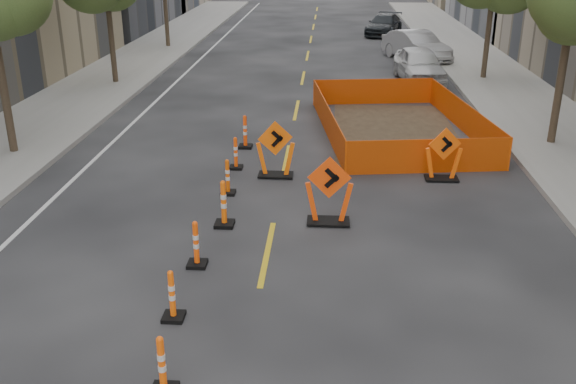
# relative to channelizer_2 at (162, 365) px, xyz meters

# --- Properties ---
(ground_plane) EXTENTS (140.00, 140.00, 0.00)m
(ground_plane) POSITION_rel_channelizer_2_xyz_m (1.10, 0.60, -0.50)
(ground_plane) COLOR black
(sidewalk_left) EXTENTS (4.00, 90.00, 0.15)m
(sidewalk_left) POSITION_rel_channelizer_2_xyz_m (-7.90, 12.60, -0.42)
(sidewalk_left) COLOR gray
(sidewalk_left) RESTS_ON ground
(sidewalk_right) EXTENTS (4.00, 90.00, 0.15)m
(sidewalk_right) POSITION_rel_channelizer_2_xyz_m (10.10, 12.60, -0.42)
(sidewalk_right) COLOR gray
(sidewalk_right) RESTS_ON ground
(tree_r_b) EXTENTS (2.80, 2.80, 5.95)m
(tree_r_b) POSITION_rel_channelizer_2_xyz_m (9.50, 12.60, 4.03)
(tree_r_b) COLOR #382B1E
(tree_r_b) RESTS_ON ground
(channelizer_2) EXTENTS (0.39, 0.39, 0.99)m
(channelizer_2) POSITION_rel_channelizer_2_xyz_m (0.00, 0.00, 0.00)
(channelizer_2) COLOR #FF560A
(channelizer_2) RESTS_ON ground
(channelizer_3) EXTENTS (0.38, 0.38, 0.97)m
(channelizer_3) POSITION_rel_channelizer_2_xyz_m (-0.31, 1.97, -0.01)
(channelizer_3) COLOR #FF5A0A
(channelizer_3) RESTS_ON ground
(channelizer_4) EXTENTS (0.40, 0.40, 1.00)m
(channelizer_4) POSITION_rel_channelizer_2_xyz_m (-0.28, 3.94, 0.01)
(channelizer_4) COLOR #FF4E0A
(channelizer_4) RESTS_ON ground
(channelizer_5) EXTENTS (0.45, 0.45, 1.13)m
(channelizer_5) POSITION_rel_channelizer_2_xyz_m (-0.02, 5.90, 0.07)
(channelizer_5) COLOR #F55B0A
(channelizer_5) RESTS_ON ground
(channelizer_6) EXTENTS (0.38, 0.38, 0.96)m
(channelizer_6) POSITION_rel_channelizer_2_xyz_m (-0.23, 7.87, -0.02)
(channelizer_6) COLOR #DA4F09
(channelizer_6) RESTS_ON ground
(channelizer_7) EXTENTS (0.38, 0.38, 0.95)m
(channelizer_7) POSITION_rel_channelizer_2_xyz_m (-0.30, 9.84, -0.02)
(channelizer_7) COLOR #F0490A
(channelizer_7) RESTS_ON ground
(channelizer_8) EXTENTS (0.42, 0.42, 1.06)m
(channelizer_8) POSITION_rel_channelizer_2_xyz_m (-0.28, 11.81, 0.03)
(channelizer_8) COLOR #F6430A
(channelizer_8) RESTS_ON ground
(chevron_sign_left) EXTENTS (1.23, 0.96, 1.62)m
(chevron_sign_left) POSITION_rel_channelizer_2_xyz_m (0.90, 9.26, 0.31)
(chevron_sign_left) COLOR #FF600A
(chevron_sign_left) RESTS_ON ground
(chevron_sign_center) EXTENTS (1.12, 0.68, 1.67)m
(chevron_sign_center) POSITION_rel_channelizer_2_xyz_m (2.40, 6.20, 0.34)
(chevron_sign_center) COLOR #F3420A
(chevron_sign_center) RESTS_ON ground
(chevron_sign_right) EXTENTS (1.11, 0.79, 1.51)m
(chevron_sign_right) POSITION_rel_channelizer_2_xyz_m (5.52, 9.28, 0.26)
(chevron_sign_right) COLOR #FE550A
(chevron_sign_right) RESTS_ON ground
(safety_fence) EXTENTS (5.79, 8.62, 1.01)m
(safety_fence) POSITION_rel_channelizer_2_xyz_m (4.65, 13.81, 0.01)
(safety_fence) COLOR #FF480D
(safety_fence) RESTS_ON ground
(parked_car_near) EXTENTS (2.23, 4.72, 1.56)m
(parked_car_near) POSITION_rel_channelizer_2_xyz_m (6.46, 22.12, 0.28)
(parked_car_near) COLOR silver
(parked_car_near) RESTS_ON ground
(parked_car_mid) EXTENTS (3.49, 5.03, 1.57)m
(parked_car_mid) POSITION_rel_channelizer_2_xyz_m (6.94, 27.40, 0.29)
(parked_car_mid) COLOR #9E9DA3
(parked_car_mid) RESTS_ON ground
(parked_car_far) EXTENTS (3.04, 4.96, 1.34)m
(parked_car_far) POSITION_rel_channelizer_2_xyz_m (5.94, 36.87, 0.17)
(parked_car_far) COLOR black
(parked_car_far) RESTS_ON ground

